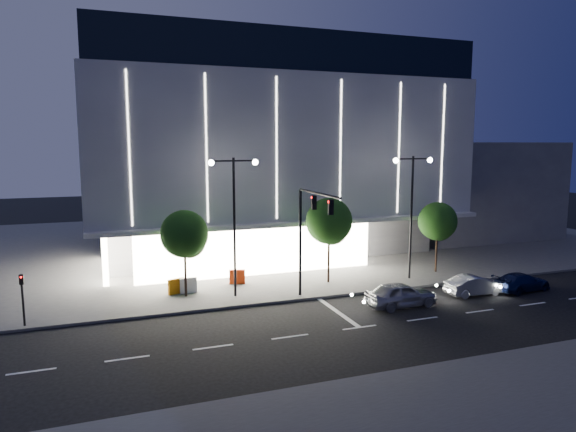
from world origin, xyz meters
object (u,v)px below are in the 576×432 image
at_px(street_lamp_east, 412,199).
at_px(tree_left, 185,237).
at_px(barrier_a, 176,286).
at_px(ped_signal_far, 22,294).
at_px(tree_right, 438,223).
at_px(barrier_c, 237,277).
at_px(car_lead, 401,294).
at_px(car_second, 475,285).
at_px(tree_mid, 329,224).
at_px(barrier_b, 188,285).
at_px(car_third, 522,282).
at_px(street_lamp_west, 234,206).
at_px(traffic_mast, 309,224).

relative_size(street_lamp_east, tree_left, 1.57).
bearing_deg(barrier_a, ped_signal_far, -179.26).
height_order(tree_right, barrier_a, tree_right).
xyz_separation_m(ped_signal_far, barrier_c, (12.82, 4.26, -1.24)).
bearing_deg(tree_left, car_lead, -27.11).
distance_m(tree_left, car_second, 19.10).
distance_m(ped_signal_far, tree_mid, 19.35).
bearing_deg(car_second, barrier_b, 71.58).
height_order(ped_signal_far, car_second, ped_signal_far).
relative_size(tree_left, car_lead, 1.27).
bearing_deg(car_third, barrier_a, 67.26).
height_order(tree_mid, car_lead, tree_mid).
xyz_separation_m(street_lamp_west, barrier_a, (-3.50, 1.77, -5.31)).
bearing_deg(street_lamp_east, ped_signal_far, -176.56).
xyz_separation_m(street_lamp_east, car_second, (1.94, -4.66, -5.30)).
height_order(street_lamp_east, tree_left, street_lamp_east).
height_order(car_second, car_third, car_second).
height_order(tree_mid, tree_right, tree_mid).
relative_size(ped_signal_far, tree_left, 0.52).
distance_m(tree_mid, barrier_c, 7.42).
distance_m(traffic_mast, ped_signal_far, 16.35).
distance_m(car_lead, barrier_b, 13.62).
height_order(ped_signal_far, tree_left, tree_left).
bearing_deg(car_second, street_lamp_east, 24.08).
bearing_deg(tree_left, tree_right, -0.00).
xyz_separation_m(ped_signal_far, tree_mid, (19.03, 2.52, 2.45)).
xyz_separation_m(street_lamp_east, car_lead, (-3.96, -5.13, -5.19)).
distance_m(ped_signal_far, car_third, 30.80).
bearing_deg(car_second, barrier_a, 72.21).
bearing_deg(ped_signal_far, tree_right, 5.14).
distance_m(car_third, barrier_b, 22.33).
distance_m(car_lead, barrier_a, 14.32).
xyz_separation_m(traffic_mast, tree_left, (-6.97, 3.68, -0.99)).
distance_m(traffic_mast, barrier_b, 9.15).
bearing_deg(barrier_c, ped_signal_far, -146.33).
xyz_separation_m(car_lead, car_third, (9.53, 0.18, -0.15)).
xyz_separation_m(street_lamp_east, barrier_b, (-15.73, 1.72, -5.31)).
relative_size(street_lamp_west, street_lamp_east, 1.00).
xyz_separation_m(ped_signal_far, tree_left, (9.03, 2.52, 2.15)).
xyz_separation_m(barrier_b, barrier_c, (3.56, 1.04, 0.00)).
bearing_deg(street_lamp_west, barrier_b, 147.81).
bearing_deg(car_second, tree_right, -9.38).
xyz_separation_m(street_lamp_west, car_third, (18.57, -4.95, -5.34)).
bearing_deg(car_lead, barrier_b, 57.61).
bearing_deg(car_lead, car_third, -91.13).
xyz_separation_m(ped_signal_far, car_third, (30.57, -3.45, -1.27)).
relative_size(traffic_mast, car_second, 1.78).
distance_m(tree_mid, tree_right, 9.01).
distance_m(tree_right, barrier_a, 19.81).
xyz_separation_m(traffic_mast, car_third, (14.58, -2.29, -4.42)).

